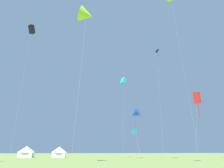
{
  "coord_description": "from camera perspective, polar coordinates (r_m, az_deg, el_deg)",
  "views": [
    {
      "loc": [
        -6.55,
        -5.58,
        1.77
      ],
      "look_at": [
        0.0,
        32.0,
        13.86
      ],
      "focal_mm": 34.04,
      "sensor_mm": 36.0,
      "label": 1
    }
  ],
  "objects": [
    {
      "name": "kite_blue_delta",
      "position": [
        56.37,
        6.24,
        -7.91
      ],
      "size": [
        3.56,
        3.96,
        12.61
      ],
      "color": "blue",
      "rests_on": "ground"
    },
    {
      "name": "kite_cyan_box",
      "position": [
        62.52,
        3.04,
        0.75
      ],
      "size": [
        2.18,
        1.88,
        22.6
      ],
      "color": "#1EB7CC",
      "rests_on": "ground"
    },
    {
      "name": "kite_lime_delta",
      "position": [
        37.42,
        -6.89,
        17.9
      ],
      "size": [
        3.09,
        2.87,
        24.96
      ],
      "color": "#99DB2D",
      "rests_on": "ground"
    },
    {
      "name": "kite_red_box",
      "position": [
        42.32,
        21.86,
        -3.45
      ],
      "size": [
        2.88,
        1.73,
        12.34
      ],
      "color": "red",
      "rests_on": "ground"
    },
    {
      "name": "kite_black_box",
      "position": [
        65.41,
        -20.77,
        13.54
      ],
      "size": [
        2.13,
        2.7,
        35.69
      ],
      "color": "black",
      "rests_on": "ground"
    },
    {
      "name": "kite_black_diamond",
      "position": [
        56.92,
        12.11,
        7.21
      ],
      "size": [
        1.11,
        1.64,
        27.64
      ],
      "color": "black",
      "rests_on": "ground"
    },
    {
      "name": "kite_cyan_diamond",
      "position": [
        53.94,
        5.88,
        -12.62
      ],
      "size": [
        1.77,
        2.76,
        7.21
      ],
      "color": "#1EB7CC",
      "rests_on": "ground"
    },
    {
      "name": "festival_tent_right",
      "position": [
        68.6,
        -22.0,
        -16.4
      ],
      "size": [
        4.86,
        4.86,
        3.16
      ],
      "color": "white",
      "rests_on": "ground"
    },
    {
      "name": "festival_tent_center",
      "position": [
        67.42,
        -13.99,
        -17.19
      ],
      "size": [
        4.63,
        4.63,
        3.01
      ],
      "color": "white",
      "rests_on": "ground"
    }
  ]
}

